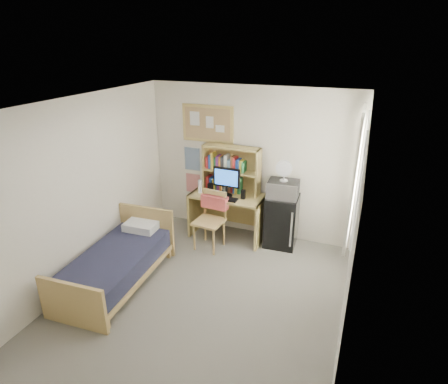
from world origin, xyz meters
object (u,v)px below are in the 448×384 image
at_px(bed, 116,268).
at_px(microwave, 283,189).
at_px(monitor, 227,182).
at_px(bulletin_board, 208,124).
at_px(desk_fan, 284,171).
at_px(desk, 228,216).
at_px(mini_fridge, 281,221).
at_px(speaker_right, 243,194).
at_px(desk_chair, 209,221).
at_px(speaker_left, 210,188).

distance_m(bed, microwave, 2.83).
bearing_deg(bed, monitor, 58.64).
relative_size(bulletin_board, desk_fan, 2.92).
height_order(desk, monitor, monitor).
distance_m(monitor, microwave, 0.95).
xyz_separation_m(mini_fridge, monitor, (-0.94, -0.12, 0.61)).
bearing_deg(bulletin_board, speaker_right, -26.41).
distance_m(bulletin_board, speaker_right, 1.37).
relative_size(bulletin_board, mini_fridge, 1.07).
distance_m(mini_fridge, speaker_right, 0.78).
relative_size(bed, microwave, 3.68).
height_order(desk_chair, mini_fridge, desk_chair).
relative_size(mini_fridge, bed, 0.49).
distance_m(desk_chair, microwave, 1.32).
xyz_separation_m(bed, speaker_right, (1.29, 1.81, 0.63)).
bearing_deg(microwave, desk, 179.49).
relative_size(speaker_left, desk_fan, 0.57).
distance_m(desk_chair, speaker_left, 0.61).
height_order(speaker_left, desk_fan, desk_fan).
xyz_separation_m(speaker_right, microwave, (0.64, 0.11, 0.15)).
bearing_deg(monitor, microwave, 8.15).
bearing_deg(desk_fan, bulletin_board, 165.90).
height_order(bulletin_board, bed, bulletin_board).
relative_size(bulletin_board, speaker_left, 5.13).
relative_size(bulletin_board, monitor, 1.89).
height_order(bed, desk_fan, desk_fan).
distance_m(desk_chair, monitor, 0.71).
relative_size(mini_fridge, monitor, 1.77).
bearing_deg(bulletin_board, mini_fridge, -10.40).
bearing_deg(speaker_left, desk_chair, -68.67).
xyz_separation_m(bulletin_board, desk, (0.49, -0.32, -1.52)).
height_order(bulletin_board, desk_fan, bulletin_board).
height_order(speaker_right, desk_fan, desk_fan).
xyz_separation_m(bed, microwave, (1.93, 1.92, 0.77)).
height_order(mini_fridge, desk_fan, desk_fan).
xyz_separation_m(desk_chair, microwave, (1.09, 0.52, 0.53)).
xyz_separation_m(desk_chair, bed, (-0.84, -1.39, -0.24)).
relative_size(monitor, speaker_right, 3.15).
height_order(bulletin_board, speaker_right, bulletin_board).
bearing_deg(bulletin_board, desk_chair, -66.87).
relative_size(mini_fridge, desk_fan, 2.73).
distance_m(bulletin_board, speaker_left, 1.11).
height_order(mini_fridge, microwave, microwave).
xyz_separation_m(mini_fridge, bed, (-1.93, -1.94, -0.19)).
bearing_deg(mini_fridge, desk, -179.29).
xyz_separation_m(monitor, speaker_right, (0.30, -0.01, -0.17)).
bearing_deg(speaker_right, desk_fan, 11.89).
bearing_deg(desk_chair, microwave, 31.84).
bearing_deg(speaker_right, speaker_left, 180.00).
distance_m(mini_fridge, monitor, 1.12).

